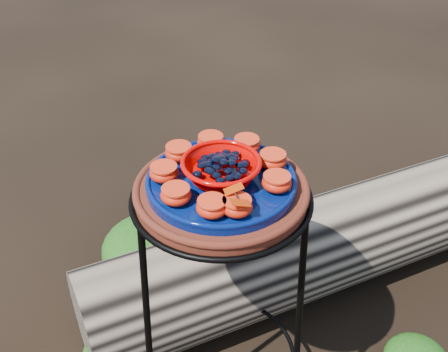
{
  "coord_description": "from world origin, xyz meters",
  "views": [
    {
      "loc": [
        -0.04,
        -0.97,
        1.45
      ],
      "look_at": [
        0.01,
        0.0,
        0.76
      ],
      "focal_mm": 45.0,
      "sensor_mm": 36.0,
      "label": 1
    }
  ],
  "objects_px": {
    "cobalt_plate": "(221,183)",
    "driftwood_log": "(335,239)",
    "plant_stand": "(222,306)",
    "terracotta_saucer": "(221,192)",
    "red_bowl": "(221,170)"
  },
  "relations": [
    {
      "from": "terracotta_saucer",
      "to": "cobalt_plate",
      "type": "height_order",
      "value": "cobalt_plate"
    },
    {
      "from": "cobalt_plate",
      "to": "red_bowl",
      "type": "relative_size",
      "value": 2.0
    },
    {
      "from": "red_bowl",
      "to": "driftwood_log",
      "type": "height_order",
      "value": "red_bowl"
    },
    {
      "from": "terracotta_saucer",
      "to": "cobalt_plate",
      "type": "bearing_deg",
      "value": 0.0
    },
    {
      "from": "plant_stand",
      "to": "terracotta_saucer",
      "type": "xyz_separation_m",
      "value": [
        0.0,
        0.0,
        0.37
      ]
    },
    {
      "from": "cobalt_plate",
      "to": "driftwood_log",
      "type": "distance_m",
      "value": 0.83
    },
    {
      "from": "terracotta_saucer",
      "to": "red_bowl",
      "type": "bearing_deg",
      "value": 0.0
    },
    {
      "from": "red_bowl",
      "to": "driftwood_log",
      "type": "bearing_deg",
      "value": 47.05
    },
    {
      "from": "red_bowl",
      "to": "cobalt_plate",
      "type": "bearing_deg",
      "value": 0.0
    },
    {
      "from": "terracotta_saucer",
      "to": "cobalt_plate",
      "type": "relative_size",
      "value": 1.17
    },
    {
      "from": "cobalt_plate",
      "to": "plant_stand",
      "type": "bearing_deg",
      "value": 0.0
    },
    {
      "from": "terracotta_saucer",
      "to": "cobalt_plate",
      "type": "distance_m",
      "value": 0.03
    },
    {
      "from": "terracotta_saucer",
      "to": "red_bowl",
      "type": "relative_size",
      "value": 2.33
    },
    {
      "from": "plant_stand",
      "to": "terracotta_saucer",
      "type": "bearing_deg",
      "value": 0.0
    },
    {
      "from": "plant_stand",
      "to": "cobalt_plate",
      "type": "bearing_deg",
      "value": 0.0
    }
  ]
}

